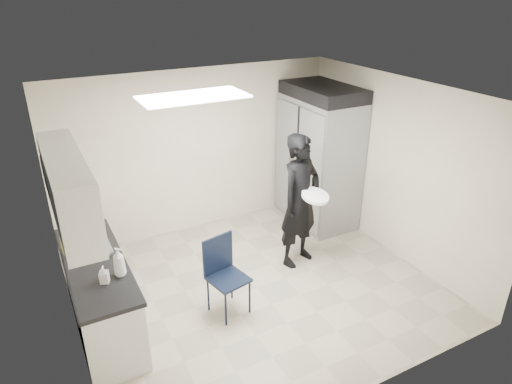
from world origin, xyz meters
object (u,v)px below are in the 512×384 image
lower_counter (101,297)px  folding_chair (228,279)px  man_tuxedo (300,201)px  commercial_fridge (319,162)px

lower_counter → folding_chair: 1.49m
lower_counter → man_tuxedo: (2.80, 0.12, 0.54)m
lower_counter → man_tuxedo: size_ratio=0.98×
commercial_fridge → lower_counter: bearing=-164.1°
folding_chair → man_tuxedo: 1.57m
lower_counter → commercial_fridge: bearing=15.9°
lower_counter → commercial_fridge: size_ratio=0.90×
commercial_fridge → folding_chair: (-2.36, -1.52, -0.57)m
commercial_fridge → man_tuxedo: size_ratio=1.08×
lower_counter → man_tuxedo: man_tuxedo is taller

